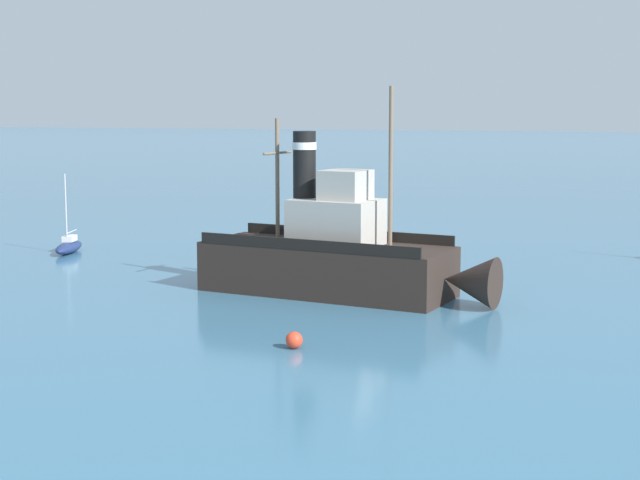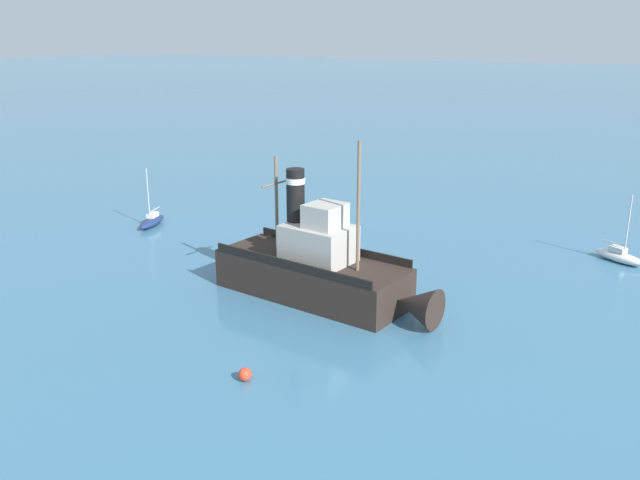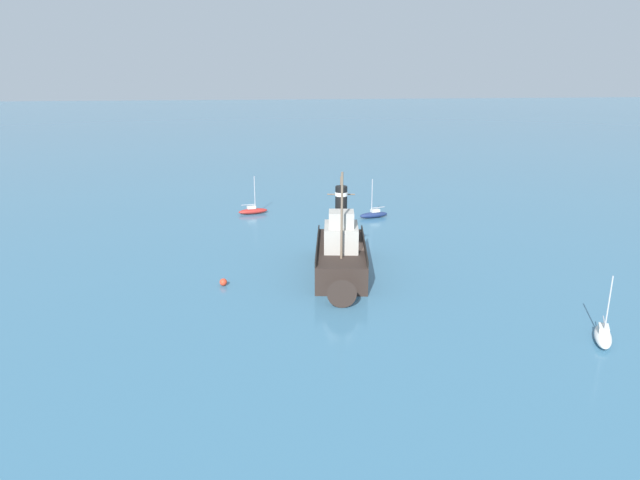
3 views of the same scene
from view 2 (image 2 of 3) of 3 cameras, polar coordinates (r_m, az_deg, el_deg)
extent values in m
plane|color=teal|center=(42.71, 0.18, -4.22)|extent=(600.00, 600.00, 0.00)
cube|color=#2D231E|center=(41.34, -0.69, -3.19)|extent=(6.14, 12.52, 2.40)
cone|color=#2D231E|center=(37.74, 8.09, -5.45)|extent=(2.68, 2.72, 2.35)
cube|color=#B2ADA3|center=(40.30, -0.14, -0.28)|extent=(3.56, 4.40, 2.20)
cube|color=#B2ADA3|center=(39.50, 0.44, 2.08)|extent=(2.47, 2.31, 1.40)
cylinder|color=black|center=(40.57, -2.07, 3.79)|extent=(1.10, 1.10, 3.20)
cylinder|color=silver|center=(40.37, -2.09, 5.03)|extent=(1.16, 1.16, 0.35)
cylinder|color=#75604C|center=(38.02, 3.25, 2.76)|extent=(0.20, 0.20, 7.50)
cylinder|color=#75604C|center=(41.69, -3.68, 3.01)|extent=(0.20, 0.20, 6.00)
cylinder|color=#75604C|center=(41.38, -3.71, 4.78)|extent=(2.59, 0.51, 0.12)
cube|color=black|center=(42.50, 1.05, -0.54)|extent=(1.82, 11.29, 0.50)
cube|color=black|center=(39.25, -2.60, -2.10)|extent=(1.82, 11.29, 0.50)
ellipsoid|color=white|center=(52.07, 23.92, -1.33)|extent=(2.80, 3.86, 0.70)
cube|color=silver|center=(52.02, 23.81, -0.72)|extent=(1.09, 1.27, 0.36)
cylinder|color=#B7B7BC|center=(51.25, 24.53, 1.18)|extent=(0.10, 0.10, 4.20)
cylinder|color=#B7B7BC|center=(52.12, 23.50, -0.22)|extent=(0.94, 1.61, 0.08)
ellipsoid|color=navy|center=(57.96, -13.97, 1.49)|extent=(3.95, 2.02, 0.70)
cube|color=silver|center=(57.99, -13.92, 2.05)|extent=(1.23, 0.90, 0.36)
cylinder|color=#B7B7BC|center=(57.10, -14.28, 3.78)|extent=(0.10, 0.10, 4.20)
cylinder|color=#B7B7BC|center=(58.24, -13.77, 2.51)|extent=(1.76, 0.53, 0.08)
sphere|color=red|center=(32.37, -6.33, -11.18)|extent=(0.65, 0.65, 0.65)
camera|label=1|loc=(12.87, -120.32, -41.88)|focal=55.00mm
camera|label=3|loc=(40.04, 79.18, 6.86)|focal=32.00mm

